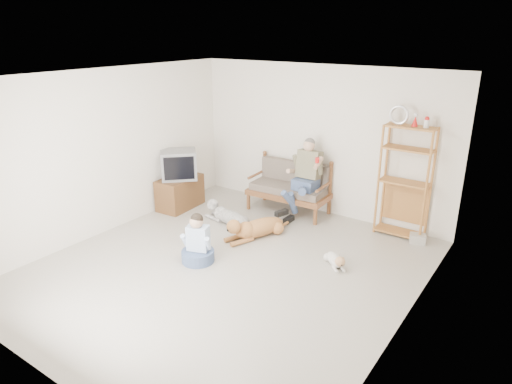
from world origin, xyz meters
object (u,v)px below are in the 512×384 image
Objects in this scene: etagere at (405,181)px; golden_retriever at (255,228)px; tv_stand at (180,192)px; loveseat at (290,186)px.

etagere is 1.67× the size of golden_retriever.
etagere is 4.12m from tv_stand.
etagere is at bearing 13.20° from tv_stand.
etagere reaches higher than tv_stand.
tv_stand is at bearing -162.98° from etagere.
loveseat is 1.41m from golden_retriever.
loveseat is 1.65× the size of tv_stand.
loveseat is at bearing 26.64° from tv_stand.
etagere reaches higher than loveseat.
golden_retriever is (1.96, -0.29, -0.13)m from tv_stand.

